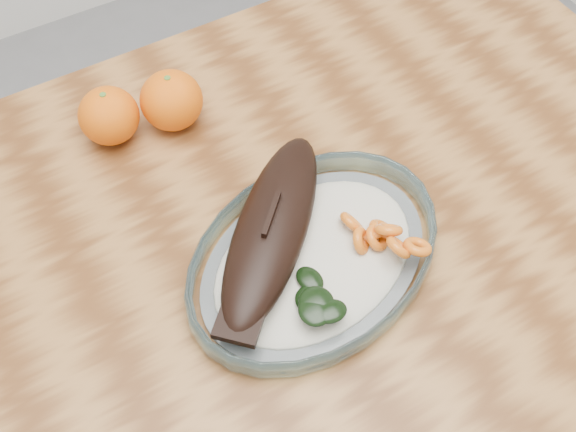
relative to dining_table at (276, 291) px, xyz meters
The scene contains 4 objects.
dining_table is the anchor object (origin of this frame).
plated_meal 0.13m from the dining_table, 53.33° to the right, with size 0.72×0.72×0.08m.
orange_left 0.31m from the dining_table, 110.47° to the left, with size 0.08×0.08×0.08m, color #E33B04.
orange_right 0.28m from the dining_table, 93.96° to the left, with size 0.08×0.08×0.08m, color #E33B04.
Camera 1 is at (-0.22, -0.41, 1.46)m, focal length 45.00 mm.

